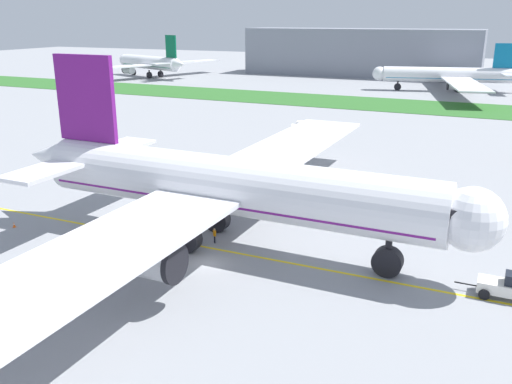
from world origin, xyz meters
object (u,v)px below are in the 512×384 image
Objects in this scene: pushback_tug at (507,287)px; service_truck_baggage_loader at (303,128)px; ground_crew_wingwalker_port at (215,234)px; parked_airliner_far_left at (151,63)px; airliner_foreground at (225,186)px; parked_airliner_far_centre at (450,75)px; traffic_cone_near_nose at (14,225)px.

pushback_tug is 66.35m from service_truck_baggage_loader.
parked_airliner_far_left is (-99.18, 133.25, 4.45)m from ground_crew_wingwalker_port.
airliner_foreground reaches higher than pushback_tug.
parked_airliner_far_centre reaches higher than service_truck_baggage_loader.
traffic_cone_near_nose is (-50.10, -4.89, -0.76)m from pushback_tug.
service_truck_baggage_loader is at bearing -41.32° from parked_airliner_far_left.
airliner_foreground reaches higher than traffic_cone_near_nose.
parked_airliner_far_centre is at bearing 77.19° from traffic_cone_near_nose.
parked_airliner_far_centre is (8.49, 136.57, -1.29)m from airliner_foreground.
pushback_tug is 1.27× the size of service_truck_baggage_loader.
traffic_cone_near_nose is at bearing -61.02° from parked_airliner_far_left.
service_truck_baggage_loader reaches higher than pushback_tug.
ground_crew_wingwalker_port is 55.40m from service_truck_baggage_loader.
traffic_cone_near_nose is at bearing -167.55° from airliner_foreground.
parked_airliner_far_centre is at bearing 86.44° from airliner_foreground.
parked_airliner_far_left is at bearing 126.66° from ground_crew_wingwalker_port.
parked_airliner_far_left is at bearing 138.68° from service_truck_baggage_loader.
airliner_foreground is 5.47m from ground_crew_wingwalker_port.
traffic_cone_near_nose is 61.14m from service_truck_baggage_loader.
pushback_tug reaches higher than ground_crew_wingwalker_port.
traffic_cone_near_nose is (-22.49, -5.22, -0.70)m from ground_crew_wingwalker_port.
ground_crew_wingwalker_port is (-27.61, 0.34, -0.06)m from pushback_tug.
ground_crew_wingwalker_port is at bearing -94.09° from parked_airliner_far_centre.
parked_airliner_far_left is at bearing 127.02° from airliner_foreground.
service_truck_baggage_loader is at bearing 100.05° from ground_crew_wingwalker_port.
airliner_foreground is at bearing 0.99° from ground_crew_wingwalker_port.
pushback_tug is (26.34, -0.36, -5.26)m from airliner_foreground.
pushback_tug is at bearing 5.57° from traffic_cone_near_nose.
airliner_foreground is 13.10× the size of pushback_tug.
ground_crew_wingwalker_port reaches higher than traffic_cone_near_nose.
traffic_cone_near_nose is at bearing -102.81° from parked_airliner_far_centre.
parked_airliner_far_centre is (32.25, 141.81, 4.73)m from traffic_cone_near_nose.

